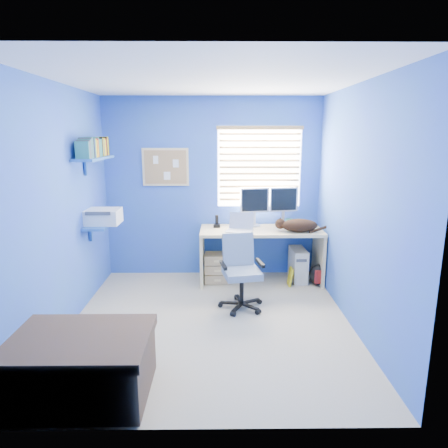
{
  "coord_description": "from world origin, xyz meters",
  "views": [
    {
      "loc": [
        0.1,
        -3.98,
        2.0
      ],
      "look_at": [
        0.15,
        0.65,
        0.95
      ],
      "focal_mm": 32.0,
      "sensor_mm": 36.0,
      "label": 1
    }
  ],
  "objects_px": {
    "desk": "(261,255)",
    "laptop": "(239,223)",
    "cat": "(299,225)",
    "tower_pc": "(298,265)",
    "office_chair": "(241,281)"
  },
  "relations": [
    {
      "from": "cat",
      "to": "tower_pc",
      "type": "bearing_deg",
      "value": 84.75
    },
    {
      "from": "laptop",
      "to": "cat",
      "type": "distance_m",
      "value": 0.79
    },
    {
      "from": "cat",
      "to": "office_chair",
      "type": "height_order",
      "value": "cat"
    },
    {
      "from": "laptop",
      "to": "desk",
      "type": "bearing_deg",
      "value": 39.5
    },
    {
      "from": "laptop",
      "to": "tower_pc",
      "type": "distance_m",
      "value": 1.05
    },
    {
      "from": "desk",
      "to": "laptop",
      "type": "xyz_separation_m",
      "value": [
        -0.3,
        -0.13,
        0.48
      ]
    },
    {
      "from": "desk",
      "to": "laptop",
      "type": "relative_size",
      "value": 4.97
    },
    {
      "from": "laptop",
      "to": "office_chair",
      "type": "distance_m",
      "value": 0.88
    },
    {
      "from": "cat",
      "to": "tower_pc",
      "type": "distance_m",
      "value": 0.63
    },
    {
      "from": "desk",
      "to": "cat",
      "type": "relative_size",
      "value": 3.44
    },
    {
      "from": "tower_pc",
      "to": "office_chair",
      "type": "bearing_deg",
      "value": -136.48
    },
    {
      "from": "desk",
      "to": "tower_pc",
      "type": "distance_m",
      "value": 0.55
    },
    {
      "from": "cat",
      "to": "desk",
      "type": "bearing_deg",
      "value": 171.04
    },
    {
      "from": "desk",
      "to": "cat",
      "type": "bearing_deg",
      "value": -16.61
    },
    {
      "from": "desk",
      "to": "office_chair",
      "type": "xyz_separation_m",
      "value": [
        -0.32,
        -0.84,
        -0.05
      ]
    }
  ]
}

